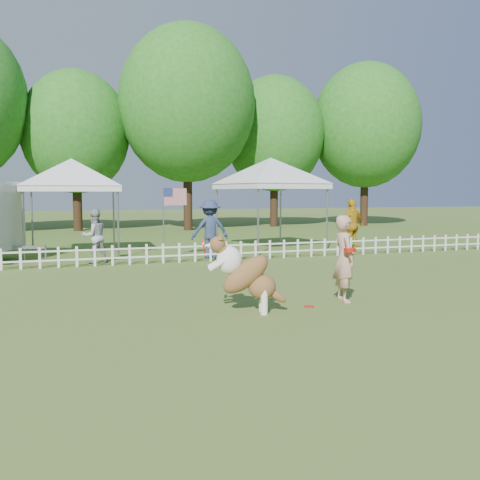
{
  "coord_description": "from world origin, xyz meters",
  "views": [
    {
      "loc": [
        -4.4,
        -8.91,
        2.11
      ],
      "look_at": [
        -0.55,
        2.0,
        1.1
      ],
      "focal_mm": 40.0,
      "sensor_mm": 36.0,
      "label": 1
    }
  ],
  "objects_px": {
    "canopy_tent_right": "(271,205)",
    "dog": "(247,274)",
    "flag_pole": "(164,224)",
    "handler": "(344,259)",
    "canopy_tent_left": "(72,208)",
    "spectator_b": "(210,229)",
    "spectator_a": "(94,236)",
    "frisbee_on_turf": "(309,306)",
    "spectator_c": "(352,225)"
  },
  "relations": [
    {
      "from": "canopy_tent_right",
      "to": "dog",
      "type": "bearing_deg",
      "value": -125.73
    },
    {
      "from": "canopy_tent_right",
      "to": "flag_pole",
      "type": "height_order",
      "value": "canopy_tent_right"
    },
    {
      "from": "handler",
      "to": "canopy_tent_right",
      "type": "distance_m",
      "value": 9.96
    },
    {
      "from": "handler",
      "to": "canopy_tent_right",
      "type": "relative_size",
      "value": 0.5
    },
    {
      "from": "canopy_tent_left",
      "to": "spectator_b",
      "type": "distance_m",
      "value": 4.85
    },
    {
      "from": "spectator_b",
      "to": "flag_pole",
      "type": "bearing_deg",
      "value": 6.33
    },
    {
      "from": "spectator_a",
      "to": "spectator_b",
      "type": "height_order",
      "value": "spectator_b"
    },
    {
      "from": "handler",
      "to": "canopy_tent_left",
      "type": "bearing_deg",
      "value": 31.93
    },
    {
      "from": "dog",
      "to": "spectator_a",
      "type": "distance_m",
      "value": 8.24
    },
    {
      "from": "dog",
      "to": "frisbee_on_turf",
      "type": "relative_size",
      "value": 7.09
    },
    {
      "from": "spectator_b",
      "to": "spectator_c",
      "type": "distance_m",
      "value": 5.39
    },
    {
      "from": "handler",
      "to": "flag_pole",
      "type": "xyz_separation_m",
      "value": [
        -2.04,
        7.55,
        0.32
      ]
    },
    {
      "from": "flag_pole",
      "to": "spectator_b",
      "type": "distance_m",
      "value": 1.58
    },
    {
      "from": "handler",
      "to": "spectator_c",
      "type": "xyz_separation_m",
      "value": [
        4.91,
        7.79,
        0.11
      ]
    },
    {
      "from": "dog",
      "to": "spectator_a",
      "type": "height_order",
      "value": "spectator_a"
    },
    {
      "from": "handler",
      "to": "spectator_c",
      "type": "relative_size",
      "value": 0.89
    },
    {
      "from": "dog",
      "to": "spectator_a",
      "type": "xyz_separation_m",
      "value": [
        -1.99,
        8.0,
        0.12
      ]
    },
    {
      "from": "dog",
      "to": "frisbee_on_turf",
      "type": "height_order",
      "value": "dog"
    },
    {
      "from": "handler",
      "to": "dog",
      "type": "height_order",
      "value": "handler"
    },
    {
      "from": "frisbee_on_turf",
      "to": "flag_pole",
      "type": "distance_m",
      "value": 7.95
    },
    {
      "from": "canopy_tent_right",
      "to": "spectator_b",
      "type": "bearing_deg",
      "value": -157.65
    },
    {
      "from": "dog",
      "to": "spectator_c",
      "type": "distance_m",
      "value": 10.77
    },
    {
      "from": "handler",
      "to": "spectator_c",
      "type": "distance_m",
      "value": 9.21
    },
    {
      "from": "canopy_tent_right",
      "to": "flag_pole",
      "type": "distance_m",
      "value": 4.98
    },
    {
      "from": "handler",
      "to": "dog",
      "type": "relative_size",
      "value": 1.22
    },
    {
      "from": "frisbee_on_turf",
      "to": "canopy_tent_right",
      "type": "xyz_separation_m",
      "value": [
        3.34,
        9.83,
        1.68
      ]
    },
    {
      "from": "canopy_tent_left",
      "to": "canopy_tent_right",
      "type": "bearing_deg",
      "value": -0.11
    },
    {
      "from": "canopy_tent_right",
      "to": "flag_pole",
      "type": "bearing_deg",
      "value": -166.3
    },
    {
      "from": "canopy_tent_right",
      "to": "spectator_a",
      "type": "relative_size",
      "value": 2.07
    },
    {
      "from": "handler",
      "to": "spectator_b",
      "type": "relative_size",
      "value": 0.89
    },
    {
      "from": "canopy_tent_left",
      "to": "canopy_tent_right",
      "type": "xyz_separation_m",
      "value": [
        7.13,
        -0.44,
        0.08
      ]
    },
    {
      "from": "flag_pole",
      "to": "spectator_c",
      "type": "xyz_separation_m",
      "value": [
        6.95,
        0.24,
        -0.21
      ]
    },
    {
      "from": "canopy_tent_left",
      "to": "flag_pole",
      "type": "xyz_separation_m",
      "value": [
        2.63,
        -2.5,
        -0.45
      ]
    },
    {
      "from": "flag_pole",
      "to": "frisbee_on_turf",
      "type": "bearing_deg",
      "value": -97.87
    },
    {
      "from": "frisbee_on_turf",
      "to": "spectator_c",
      "type": "relative_size",
      "value": 0.1
    },
    {
      "from": "handler",
      "to": "spectator_a",
      "type": "height_order",
      "value": "handler"
    },
    {
      "from": "spectator_a",
      "to": "spectator_b",
      "type": "distance_m",
      "value": 3.66
    },
    {
      "from": "frisbee_on_turf",
      "to": "canopy_tent_left",
      "type": "height_order",
      "value": "canopy_tent_left"
    },
    {
      "from": "canopy_tent_left",
      "to": "canopy_tent_right",
      "type": "height_order",
      "value": "canopy_tent_right"
    },
    {
      "from": "handler",
      "to": "spectator_c",
      "type": "height_order",
      "value": "spectator_c"
    },
    {
      "from": "dog",
      "to": "canopy_tent_left",
      "type": "height_order",
      "value": "canopy_tent_left"
    },
    {
      "from": "frisbee_on_turf",
      "to": "spectator_a",
      "type": "distance_m",
      "value": 8.57
    },
    {
      "from": "canopy_tent_left",
      "to": "spectator_c",
      "type": "height_order",
      "value": "canopy_tent_left"
    },
    {
      "from": "canopy_tent_left",
      "to": "spectator_c",
      "type": "distance_m",
      "value": 9.86
    },
    {
      "from": "canopy_tent_right",
      "to": "spectator_b",
      "type": "height_order",
      "value": "canopy_tent_right"
    },
    {
      "from": "canopy_tent_left",
      "to": "canopy_tent_right",
      "type": "relative_size",
      "value": 0.96
    },
    {
      "from": "handler",
      "to": "flag_pole",
      "type": "height_order",
      "value": "flag_pole"
    },
    {
      "from": "dog",
      "to": "spectator_a",
      "type": "relative_size",
      "value": 0.85
    },
    {
      "from": "canopy_tent_left",
      "to": "canopy_tent_right",
      "type": "distance_m",
      "value": 7.15
    },
    {
      "from": "frisbee_on_turf",
      "to": "canopy_tent_right",
      "type": "bearing_deg",
      "value": 71.26
    }
  ]
}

